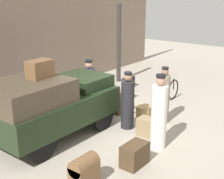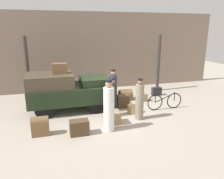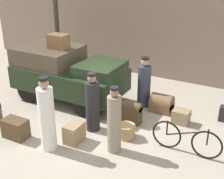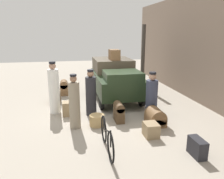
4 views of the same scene
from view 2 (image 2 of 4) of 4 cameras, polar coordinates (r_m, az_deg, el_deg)
The scene contains 19 objects.
ground_plane at distance 9.73m, azimuth -0.81°, elevation -5.79°, with size 30.00×30.00×0.00m, color #A89E8E.
station_building_facade at distance 13.11m, azimuth -5.58°, elevation 9.81°, with size 16.00×0.15×4.50m.
canopy_pillar_left at distance 11.54m, azimuth -21.20°, elevation 4.90°, with size 0.19×0.19×3.24m.
canopy_pillar_right at distance 12.97m, azimuth 12.03°, elevation 6.68°, with size 0.19×0.19×3.24m.
truck at distance 9.86m, azimuth -11.78°, elevation -0.01°, with size 3.51×1.77×1.69m.
bicycle at distance 10.19m, azimuth 13.61°, elevation -3.02°, with size 1.70×0.04×0.78m.
wicker_basket at distance 9.57m, azimuth 5.47°, elevation -5.12°, with size 0.47×0.47×0.35m.
porter_lifting_near_truck at distance 9.02m, azimuth 0.05°, elevation -2.49°, with size 0.37×0.37×1.64m.
porter_standing_middle at distance 11.04m, azimuth 0.29°, elevation 0.75°, with size 0.40×0.40×1.59m.
porter_with_bicycle at distance 8.78m, azimuth 7.21°, elevation -2.93°, with size 0.33×0.33×1.68m.
porter_carrying_trunk at distance 7.70m, azimuth -0.82°, elevation -4.79°, with size 0.38×0.38×1.88m.
suitcase_tan_flat at distance 8.50m, azimuth 0.74°, elevation -7.26°, with size 0.37×0.53×0.50m.
trunk_umber_medium at distance 11.17m, azimuth 7.83°, elevation -2.03°, with size 0.46×0.38×0.40m.
trunk_large_brown at distance 10.12m, azimuth 2.90°, elevation -2.90°, with size 0.55×0.27×0.65m.
trunk_barrel_dark at distance 11.28m, azimuth 3.53°, elevation -1.55°, with size 0.66×0.52×0.55m.
suitcase_black_upright at distance 7.95m, azimuth -18.28°, elevation -8.91°, with size 0.58×0.35×0.68m.
trunk_wicker_pale at distance 12.26m, azimuth 11.55°, elevation -0.49°, with size 0.52×0.25×0.44m.
suitcase_small_leather at distance 7.72m, azimuth -8.54°, elevation -9.80°, with size 0.65×0.40×0.52m.
trunk_on_truck_roof at distance 9.64m, azimuth -13.51°, elevation 5.40°, with size 0.61×0.42×0.44m.
Camera 2 is at (-2.36, -8.76, 3.54)m, focal length 35.00 mm.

